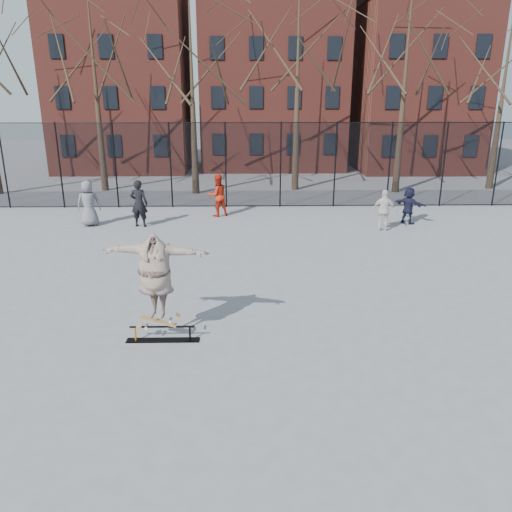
{
  "coord_description": "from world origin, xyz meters",
  "views": [
    {
      "loc": [
        -0.44,
        -10.76,
        5.22
      ],
      "look_at": [
        -0.2,
        1.5,
        1.23
      ],
      "focal_mm": 35.0,
      "sensor_mm": 36.0,
      "label": 1
    }
  ],
  "objects_px": {
    "skateboard": "(159,324)",
    "bystander_grey": "(89,203)",
    "skate_rail": "(163,335)",
    "bystander_white": "(384,210)",
    "bystander_red": "(218,195)",
    "bystander_black": "(139,203)",
    "bystander_navy": "(409,205)",
    "skater": "(156,281)"
  },
  "relations": [
    {
      "from": "bystander_black",
      "to": "bystander_grey",
      "type": "bearing_deg",
      "value": 4.39
    },
    {
      "from": "skateboard",
      "to": "skater",
      "type": "xyz_separation_m",
      "value": [
        0.0,
        0.0,
        1.0
      ]
    },
    {
      "from": "skateboard",
      "to": "bystander_grey",
      "type": "bearing_deg",
      "value": 113.87
    },
    {
      "from": "skate_rail",
      "to": "bystander_red",
      "type": "xyz_separation_m",
      "value": [
        0.6,
        11.89,
        0.8
      ]
    },
    {
      "from": "skater",
      "to": "bystander_white",
      "type": "height_order",
      "value": "skater"
    },
    {
      "from": "bystander_grey",
      "to": "bystander_navy",
      "type": "xyz_separation_m",
      "value": [
        13.28,
        0.13,
        -0.18
      ]
    },
    {
      "from": "skate_rail",
      "to": "skateboard",
      "type": "bearing_deg",
      "value": 180.0
    },
    {
      "from": "skater",
      "to": "bystander_white",
      "type": "relative_size",
      "value": 1.41
    },
    {
      "from": "skate_rail",
      "to": "bystander_black",
      "type": "distance_m",
      "value": 10.43
    },
    {
      "from": "skateboard",
      "to": "bystander_grey",
      "type": "height_order",
      "value": "bystander_grey"
    },
    {
      "from": "bystander_black",
      "to": "bystander_white",
      "type": "distance_m",
      "value": 9.88
    },
    {
      "from": "skateboard",
      "to": "bystander_black",
      "type": "height_order",
      "value": "bystander_black"
    },
    {
      "from": "bystander_grey",
      "to": "bystander_red",
      "type": "relative_size",
      "value": 1.01
    },
    {
      "from": "skater",
      "to": "bystander_navy",
      "type": "bearing_deg",
      "value": 57.32
    },
    {
      "from": "bystander_grey",
      "to": "bystander_white",
      "type": "bearing_deg",
      "value": 157.98
    },
    {
      "from": "bystander_black",
      "to": "bystander_white",
      "type": "xyz_separation_m",
      "value": [
        9.84,
        -0.87,
        -0.14
      ]
    },
    {
      "from": "bystander_white",
      "to": "bystander_navy",
      "type": "bearing_deg",
      "value": -127.93
    },
    {
      "from": "bystander_white",
      "to": "bystander_black",
      "type": "bearing_deg",
      "value": 6.34
    },
    {
      "from": "skate_rail",
      "to": "bystander_grey",
      "type": "xyz_separation_m",
      "value": [
        -4.6,
        10.24,
        0.81
      ]
    },
    {
      "from": "bystander_black",
      "to": "bystander_navy",
      "type": "xyz_separation_m",
      "value": [
        11.18,
        0.28,
        -0.2
      ]
    },
    {
      "from": "bystander_navy",
      "to": "bystander_grey",
      "type": "bearing_deg",
      "value": 48.28
    },
    {
      "from": "skateboard",
      "to": "bystander_navy",
      "type": "xyz_separation_m",
      "value": [
        8.75,
        10.37,
        0.36
      ]
    },
    {
      "from": "bystander_navy",
      "to": "skateboard",
      "type": "bearing_deg",
      "value": 97.58
    },
    {
      "from": "skateboard",
      "to": "skater",
      "type": "distance_m",
      "value": 1.0
    },
    {
      "from": "skateboard",
      "to": "bystander_black",
      "type": "distance_m",
      "value": 10.39
    },
    {
      "from": "bystander_black",
      "to": "bystander_navy",
      "type": "relative_size",
      "value": 1.26
    },
    {
      "from": "skateboard",
      "to": "bystander_white",
      "type": "relative_size",
      "value": 0.52
    },
    {
      "from": "skate_rail",
      "to": "skater",
      "type": "xyz_separation_m",
      "value": [
        -0.07,
        0.0,
        1.26
      ]
    },
    {
      "from": "bystander_grey",
      "to": "bystander_black",
      "type": "bearing_deg",
      "value": 158.69
    },
    {
      "from": "bystander_red",
      "to": "bystander_navy",
      "type": "height_order",
      "value": "bystander_red"
    },
    {
      "from": "bystander_grey",
      "to": "bystander_black",
      "type": "distance_m",
      "value": 2.1
    },
    {
      "from": "bystander_black",
      "to": "bystander_red",
      "type": "distance_m",
      "value": 3.59
    },
    {
      "from": "bystander_grey",
      "to": "bystander_red",
      "type": "xyz_separation_m",
      "value": [
        5.2,
        1.65,
        -0.01
      ]
    },
    {
      "from": "bystander_white",
      "to": "bystander_grey",
      "type": "bearing_deg",
      "value": 6.5
    },
    {
      "from": "skateboard",
      "to": "skater",
      "type": "bearing_deg",
      "value": 0.0
    },
    {
      "from": "bystander_grey",
      "to": "bystander_black",
      "type": "relative_size",
      "value": 0.98
    },
    {
      "from": "skater",
      "to": "skateboard",
      "type": "bearing_deg",
      "value": 0.0
    },
    {
      "from": "skate_rail",
      "to": "bystander_white",
      "type": "relative_size",
      "value": 0.98
    },
    {
      "from": "bystander_black",
      "to": "bystander_navy",
      "type": "height_order",
      "value": "bystander_black"
    },
    {
      "from": "skater",
      "to": "bystander_red",
      "type": "height_order",
      "value": "skater"
    },
    {
      "from": "skateboard",
      "to": "bystander_grey",
      "type": "relative_size",
      "value": 0.46
    },
    {
      "from": "bystander_grey",
      "to": "bystander_navy",
      "type": "bearing_deg",
      "value": 163.43
    }
  ]
}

